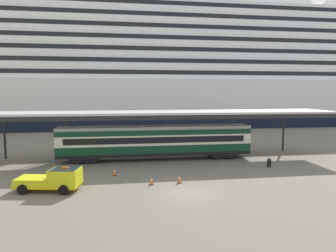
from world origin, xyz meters
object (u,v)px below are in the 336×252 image
object	(u,v)px
train_carriage	(156,141)
traffic_cone_mid	(152,181)
service_truck	(54,179)
traffic_cone_near	(114,172)
quay_bollard	(269,162)
cruise_ship	(141,75)
traffic_cone_far	(180,179)

from	to	relation	value
train_carriage	traffic_cone_mid	xyz separation A→B (m)	(-1.42, -9.87, -1.94)
train_carriage	service_truck	bearing A→B (deg)	-132.50
traffic_cone_near	quay_bollard	bearing A→B (deg)	3.27
traffic_cone_near	traffic_cone_mid	distance (m)	4.87
cruise_ship	traffic_cone_mid	world-z (taller)	cruise_ship
cruise_ship	service_truck	bearing A→B (deg)	-100.58
cruise_ship	service_truck	size ratio (longest dim) A/B	32.45
cruise_ship	traffic_cone_near	size ratio (longest dim) A/B	231.79
traffic_cone_near	traffic_cone_far	xyz separation A→B (m)	(5.87, -3.40, 0.01)
quay_bollard	cruise_ship	bearing A→B (deg)	102.50
train_carriage	traffic_cone_near	bearing A→B (deg)	-126.89
traffic_cone_far	quay_bollard	xyz separation A→B (m)	(10.74, 4.35, 0.13)
service_truck	quay_bollard	size ratio (longest dim) A/B	5.71
traffic_cone_near	traffic_cone_far	distance (m)	6.78
traffic_cone_near	traffic_cone_mid	size ratio (longest dim) A/B	1.01
train_carriage	traffic_cone_far	world-z (taller)	train_carriage
cruise_ship	traffic_cone_mid	xyz separation A→B (m)	(-2.19, -54.44, -12.46)
cruise_ship	traffic_cone_far	world-z (taller)	cruise_ship
service_truck	traffic_cone_near	xyz separation A→B (m)	(4.73, 4.01, -0.61)
train_carriage	quay_bollard	size ratio (longest dim) A/B	23.82
train_carriage	quay_bollard	bearing A→B (deg)	-24.44
quay_bollard	traffic_cone_near	bearing A→B (deg)	-176.73
service_truck	traffic_cone_far	distance (m)	10.63
train_carriage	traffic_cone_far	distance (m)	9.98
traffic_cone_mid	traffic_cone_far	bearing A→B (deg)	3.22
cruise_ship	quay_bollard	distance (m)	52.63
traffic_cone_mid	train_carriage	bearing A→B (deg)	81.84
train_carriage	service_truck	size ratio (longest dim) A/B	4.17
train_carriage	traffic_cone_mid	world-z (taller)	train_carriage
traffic_cone_far	quay_bollard	bearing A→B (deg)	22.04
train_carriage	service_truck	xyz separation A→B (m)	(-9.48, -10.35, -1.32)
train_carriage	traffic_cone_near	xyz separation A→B (m)	(-4.75, -6.34, -1.93)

